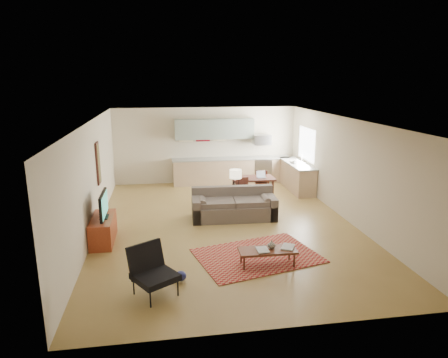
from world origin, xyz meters
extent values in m
plane|color=olive|center=(0.00, 0.00, 0.00)|extent=(9.00, 9.00, 0.00)
plane|color=white|center=(0.00, 0.00, 2.70)|extent=(9.00, 9.00, 0.00)
plane|color=beige|center=(0.00, 4.50, 1.35)|extent=(6.50, 0.00, 6.50)
plane|color=beige|center=(0.00, -4.50, 1.35)|extent=(6.50, 0.00, 6.50)
plane|color=beige|center=(-3.25, 0.00, 1.35)|extent=(0.00, 9.00, 9.00)
plane|color=beige|center=(3.25, 0.00, 1.35)|extent=(0.00, 9.00, 9.00)
cube|color=#A5A8AD|center=(2.00, 4.18, 0.45)|extent=(0.62, 0.62, 0.90)
cube|color=#A5A8AD|center=(2.00, 4.20, 1.55)|extent=(0.62, 0.40, 0.35)
cube|color=gray|center=(0.30, 4.33, 1.95)|extent=(2.80, 0.34, 0.70)
cube|color=white|center=(3.23, 3.00, 1.55)|extent=(0.02, 1.40, 1.05)
cube|color=maroon|center=(0.36, -1.97, 0.01)|extent=(2.83, 2.27, 0.02)
imported|color=maroon|center=(0.23, -2.46, 0.36)|extent=(0.24, 0.32, 0.03)
imported|color=navy|center=(0.78, -2.33, 0.36)|extent=(0.52, 0.54, 0.03)
imported|color=black|center=(0.55, -2.38, 0.43)|extent=(0.17, 0.17, 0.17)
imported|color=#F9EAC0|center=(2.83, 2.89, 1.02)|extent=(0.09, 0.09, 0.19)
camera|label=1|loc=(-1.58, -9.62, 3.70)|focal=32.00mm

